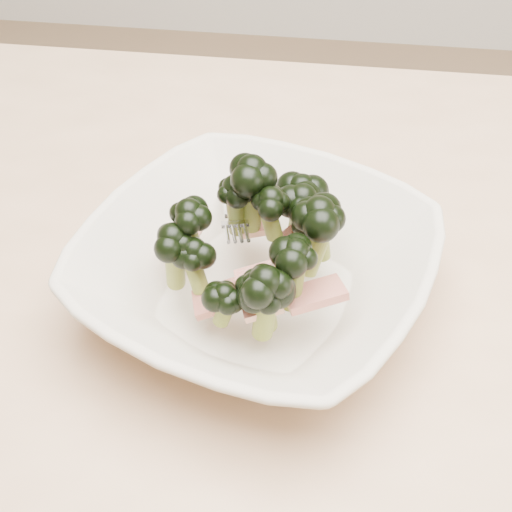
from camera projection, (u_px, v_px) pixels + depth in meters
name	position (u px, v px, depth m)	size (l,w,h in m)	color
dining_table	(385.00, 377.00, 0.66)	(1.20, 0.80, 0.75)	tan
broccoli_dish	(258.00, 265.00, 0.56)	(0.35, 0.35, 0.13)	beige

